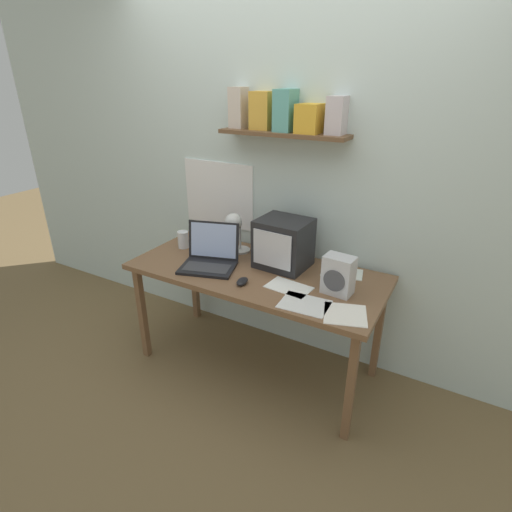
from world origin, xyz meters
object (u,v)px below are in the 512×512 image
(open_notebook, at_px, (342,273))
(space_heater, at_px, (338,275))
(desk_lamp, at_px, (235,226))
(juice_glass, at_px, (183,240))
(laptop, at_px, (210,255))
(printed_handout, at_px, (304,304))
(computer_mouse, at_px, (242,281))
(crt_monitor, at_px, (283,243))
(loose_paper_near_laptop, at_px, (345,314))
(loose_paper_near_monitor, at_px, (289,287))
(corner_desk, at_px, (256,279))

(open_notebook, bearing_deg, space_heater, -77.93)
(desk_lamp, xyz_separation_m, juice_glass, (-0.39, -0.09, -0.15))
(laptop, relative_size, printed_handout, 1.52)
(computer_mouse, height_order, printed_handout, computer_mouse)
(crt_monitor, height_order, open_notebook, crt_monitor)
(computer_mouse, xyz_separation_m, loose_paper_near_laptop, (0.65, -0.03, -0.01))
(crt_monitor, height_order, loose_paper_near_monitor, crt_monitor)
(laptop, xyz_separation_m, juice_glass, (-0.34, 0.14, -0.01))
(space_heater, relative_size, loose_paper_near_monitor, 0.83)
(loose_paper_near_laptop, relative_size, open_notebook, 0.98)
(laptop, relative_size, loose_paper_near_laptop, 1.51)
(open_notebook, bearing_deg, printed_handout, -96.76)
(corner_desk, distance_m, loose_paper_near_monitor, 0.31)
(desk_lamp, distance_m, space_heater, 0.83)
(desk_lamp, xyz_separation_m, loose_paper_near_monitor, (0.54, -0.26, -0.20))
(loose_paper_near_laptop, bearing_deg, corner_desk, 161.18)
(laptop, distance_m, loose_paper_near_laptop, 0.98)
(loose_paper_near_monitor, bearing_deg, loose_paper_near_laptop, -17.36)
(laptop, relative_size, open_notebook, 1.47)
(desk_lamp, relative_size, loose_paper_near_monitor, 1.09)
(crt_monitor, distance_m, desk_lamp, 0.38)
(open_notebook, bearing_deg, desk_lamp, -173.94)
(laptop, distance_m, computer_mouse, 0.35)
(juice_glass, distance_m, space_heater, 1.20)
(desk_lamp, distance_m, juice_glass, 0.43)
(computer_mouse, height_order, loose_paper_near_laptop, computer_mouse)
(corner_desk, distance_m, laptop, 0.34)
(crt_monitor, xyz_separation_m, laptop, (-0.42, -0.22, -0.09))
(juice_glass, bearing_deg, open_notebook, 8.37)
(crt_monitor, height_order, desk_lamp, crt_monitor)
(printed_handout, bearing_deg, loose_paper_near_laptop, 2.65)
(crt_monitor, distance_m, juice_glass, 0.78)
(loose_paper_near_laptop, distance_m, loose_paper_near_monitor, 0.40)
(juice_glass, bearing_deg, crt_monitor, 6.04)
(printed_handout, relative_size, loose_paper_near_laptop, 0.99)
(space_heater, distance_m, loose_paper_near_monitor, 0.30)
(desk_lamp, bearing_deg, space_heater, -7.55)
(desk_lamp, relative_size, printed_handout, 1.09)
(crt_monitor, bearing_deg, juice_glass, -170.90)
(laptop, relative_size, loose_paper_near_monitor, 1.52)
(loose_paper_near_laptop, height_order, open_notebook, same)
(juice_glass, height_order, open_notebook, juice_glass)
(juice_glass, height_order, loose_paper_near_monitor, juice_glass)
(laptop, distance_m, space_heater, 0.86)
(juice_glass, bearing_deg, loose_paper_near_laptop, -12.61)
(printed_handout, bearing_deg, computer_mouse, 175.14)
(laptop, bearing_deg, space_heater, -13.96)
(desk_lamp, bearing_deg, printed_handout, -24.35)
(laptop, xyz_separation_m, computer_mouse, (0.32, -0.13, -0.05))
(desk_lamp, bearing_deg, laptop, -96.33)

